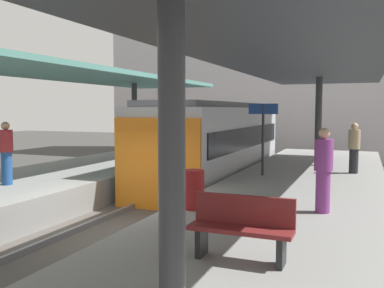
{
  "coord_description": "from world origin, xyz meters",
  "views": [
    {
      "loc": [
        5.35,
        -8.23,
        3.02
      ],
      "look_at": [
        -0.34,
        5.74,
        1.8
      ],
      "focal_mm": 39.7,
      "sensor_mm": 36.0,
      "label": 1
    }
  ],
  "objects_px": {
    "platform_bench": "(242,226)",
    "platform_sign": "(263,123)",
    "passenger_mid_platform": "(6,152)",
    "passenger_far_end": "(354,147)",
    "litter_bin": "(194,189)",
    "passenger_near_bench": "(323,169)",
    "commuter_train": "(215,143)"
  },
  "relations": [
    {
      "from": "passenger_mid_platform",
      "to": "passenger_far_end",
      "type": "bearing_deg",
      "value": 33.72
    },
    {
      "from": "passenger_far_end",
      "to": "passenger_near_bench",
      "type": "bearing_deg",
      "value": -94.32
    },
    {
      "from": "platform_bench",
      "to": "platform_sign",
      "type": "height_order",
      "value": "platform_sign"
    },
    {
      "from": "platform_sign",
      "to": "passenger_mid_platform",
      "type": "xyz_separation_m",
      "value": [
        -6.03,
        -4.24,
        -0.74
      ]
    },
    {
      "from": "passenger_mid_platform",
      "to": "passenger_far_end",
      "type": "relative_size",
      "value": 1.06
    },
    {
      "from": "platform_bench",
      "to": "passenger_far_end",
      "type": "relative_size",
      "value": 0.87
    },
    {
      "from": "platform_sign",
      "to": "litter_bin",
      "type": "xyz_separation_m",
      "value": [
        -0.31,
        -4.93,
        -1.22
      ]
    },
    {
      "from": "litter_bin",
      "to": "passenger_mid_platform",
      "type": "bearing_deg",
      "value": 173.14
    },
    {
      "from": "platform_bench",
      "to": "passenger_far_end",
      "type": "xyz_separation_m",
      "value": [
        1.21,
        8.94,
        0.37
      ]
    },
    {
      "from": "platform_bench",
      "to": "passenger_near_bench",
      "type": "height_order",
      "value": "passenger_near_bench"
    },
    {
      "from": "platform_bench",
      "to": "passenger_near_bench",
      "type": "distance_m",
      "value": 3.27
    },
    {
      "from": "litter_bin",
      "to": "passenger_mid_platform",
      "type": "relative_size",
      "value": 0.47
    },
    {
      "from": "commuter_train",
      "to": "passenger_far_end",
      "type": "xyz_separation_m",
      "value": [
        5.07,
        -1.12,
        0.11
      ]
    },
    {
      "from": "litter_bin",
      "to": "passenger_far_end",
      "type": "height_order",
      "value": "passenger_far_end"
    },
    {
      "from": "commuter_train",
      "to": "passenger_near_bench",
      "type": "height_order",
      "value": "commuter_train"
    },
    {
      "from": "passenger_mid_platform",
      "to": "platform_bench",
      "type": "bearing_deg",
      "value": -23.22
    },
    {
      "from": "passenger_near_bench",
      "to": "passenger_mid_platform",
      "type": "height_order",
      "value": "passenger_mid_platform"
    },
    {
      "from": "platform_bench",
      "to": "passenger_mid_platform",
      "type": "height_order",
      "value": "passenger_mid_platform"
    },
    {
      "from": "litter_bin",
      "to": "passenger_near_bench",
      "type": "height_order",
      "value": "passenger_near_bench"
    },
    {
      "from": "passenger_mid_platform",
      "to": "passenger_far_end",
      "type": "distance_m",
      "value": 10.37
    },
    {
      "from": "platform_sign",
      "to": "passenger_near_bench",
      "type": "height_order",
      "value": "platform_sign"
    },
    {
      "from": "platform_sign",
      "to": "litter_bin",
      "type": "height_order",
      "value": "platform_sign"
    },
    {
      "from": "platform_bench",
      "to": "passenger_mid_platform",
      "type": "bearing_deg",
      "value": 156.78
    },
    {
      "from": "commuter_train",
      "to": "passenger_mid_platform",
      "type": "xyz_separation_m",
      "value": [
        -3.56,
        -6.88,
        0.16
      ]
    },
    {
      "from": "platform_sign",
      "to": "passenger_far_end",
      "type": "relative_size",
      "value": 1.37
    },
    {
      "from": "platform_bench",
      "to": "passenger_far_end",
      "type": "height_order",
      "value": "passenger_far_end"
    },
    {
      "from": "commuter_train",
      "to": "litter_bin",
      "type": "relative_size",
      "value": 12.62
    },
    {
      "from": "platform_bench",
      "to": "litter_bin",
      "type": "bearing_deg",
      "value": 124.29
    },
    {
      "from": "litter_bin",
      "to": "passenger_far_end",
      "type": "bearing_deg",
      "value": 65.69
    },
    {
      "from": "platform_sign",
      "to": "litter_bin",
      "type": "relative_size",
      "value": 2.76
    },
    {
      "from": "platform_bench",
      "to": "passenger_far_end",
      "type": "distance_m",
      "value": 9.03
    },
    {
      "from": "platform_sign",
      "to": "passenger_near_bench",
      "type": "relative_size",
      "value": 1.32
    }
  ]
}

